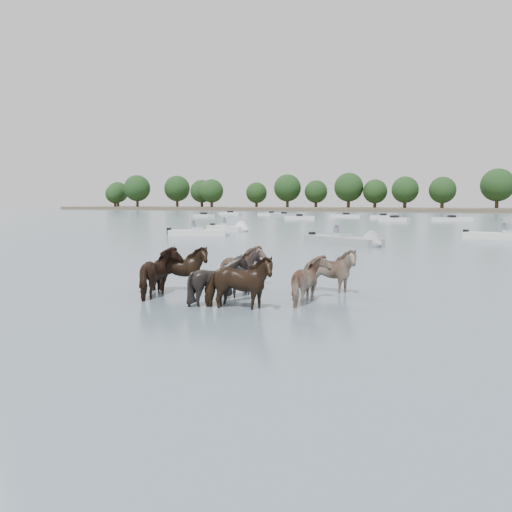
% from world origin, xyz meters
% --- Properties ---
extents(ground, '(400.00, 400.00, 0.00)m').
position_xyz_m(ground, '(0.00, 0.00, 0.00)').
color(ground, '#495C6A').
rests_on(ground, ground).
extents(shoreline, '(160.00, 30.00, 1.00)m').
position_xyz_m(shoreline, '(-70.00, 150.00, 0.50)').
color(shoreline, '#4C4233').
rests_on(shoreline, ground).
extents(pony_herd, '(6.29, 4.60, 1.63)m').
position_xyz_m(pony_herd, '(0.76, 2.23, 0.58)').
color(pony_herd, black).
rests_on(pony_herd, ground).
extents(motorboat_a, '(5.21, 3.79, 1.92)m').
position_xyz_m(motorboat_a, '(-14.97, 25.46, 0.23)').
color(motorboat_a, silver).
rests_on(motorboat_a, ground).
extents(motorboat_b, '(6.38, 4.37, 1.92)m').
position_xyz_m(motorboat_b, '(-1.80, 21.89, 0.22)').
color(motorboat_b, gray).
rests_on(motorboat_b, ground).
extents(motorboat_f, '(5.16, 2.95, 1.92)m').
position_xyz_m(motorboat_f, '(-16.43, 32.46, 0.23)').
color(motorboat_f, silver).
rests_on(motorboat_f, ground).
extents(distant_flotilla, '(104.31, 28.06, 0.93)m').
position_xyz_m(distant_flotilla, '(0.02, 74.94, 0.26)').
color(distant_flotilla, silver).
rests_on(distant_flotilla, ground).
extents(treeline, '(148.24, 23.71, 12.57)m').
position_xyz_m(treeline, '(-71.70, 150.97, 6.92)').
color(treeline, '#382619').
rests_on(treeline, ground).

